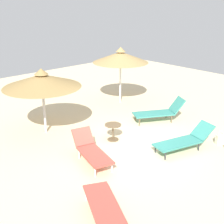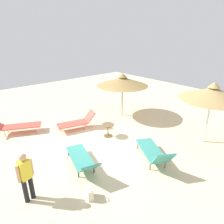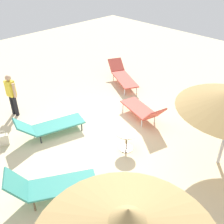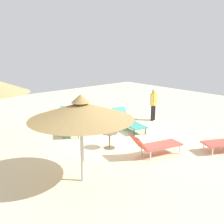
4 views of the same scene
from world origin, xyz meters
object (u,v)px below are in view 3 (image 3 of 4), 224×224
object	(u,v)px
person_standing_near_right	(11,93)
lounge_chair_edge	(49,125)
handbag	(3,139)
side_table_round	(126,138)
lounge_chair_far_right	(143,110)
lounge_chair_near_left	(50,185)
lounge_chair_center	(122,75)

from	to	relation	value
person_standing_near_right	lounge_chair_edge	bearing A→B (deg)	96.36
person_standing_near_right	handbag	xyz separation A→B (m)	(1.07, 1.32, -0.68)
person_standing_near_right	side_table_round	world-z (taller)	person_standing_near_right
person_standing_near_right	handbag	size ratio (longest dim) A/B	3.06
lounge_chair_far_right	lounge_chair_near_left	size ratio (longest dim) A/B	0.92
lounge_chair_edge	side_table_round	distance (m)	2.48
side_table_round	lounge_chair_center	bearing A→B (deg)	-134.52
person_standing_near_right	lounge_chair_far_right	bearing A→B (deg)	131.32
handbag	side_table_round	world-z (taller)	side_table_round
lounge_chair_center	side_table_round	world-z (taller)	lounge_chair_center
lounge_chair_far_right	person_standing_near_right	distance (m)	4.53
person_standing_near_right	handbag	world-z (taller)	person_standing_near_right
lounge_chair_far_right	person_standing_near_right	xyz separation A→B (m)	(2.98, -3.39, 0.47)
lounge_chair_far_right	handbag	bearing A→B (deg)	-27.05
lounge_chair_near_left	lounge_chair_far_right	bearing A→B (deg)	-170.85
lounge_chair_center	lounge_chair_edge	bearing A→B (deg)	12.70
lounge_chair_edge	lounge_chair_far_right	world-z (taller)	lounge_chair_far_right
lounge_chair_edge	lounge_chair_center	xyz separation A→B (m)	(-4.31, -0.97, 0.02)
lounge_chair_far_right	lounge_chair_near_left	distance (m)	4.20
lounge_chair_far_right	lounge_chair_center	world-z (taller)	lounge_chair_far_right
person_standing_near_right	handbag	distance (m)	1.83
lounge_chair_far_right	lounge_chair_near_left	world-z (taller)	lounge_chair_near_left
lounge_chair_far_right	handbag	world-z (taller)	lounge_chair_far_right
lounge_chair_edge	person_standing_near_right	size ratio (longest dim) A/B	1.44
person_standing_near_right	side_table_round	distance (m)	4.33
lounge_chair_center	side_table_round	distance (m)	4.39
lounge_chair_center	person_standing_near_right	bearing A→B (deg)	-11.63
person_standing_near_right	handbag	bearing A→B (deg)	51.08
handbag	lounge_chair_center	bearing A→B (deg)	-175.99
lounge_chair_near_left	handbag	world-z (taller)	lounge_chair_near_left
lounge_chair_near_left	side_table_round	xyz separation A→B (m)	(-2.62, 0.01, -0.02)
lounge_chair_edge	lounge_chair_near_left	xyz separation A→B (m)	(1.39, 2.15, 0.06)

